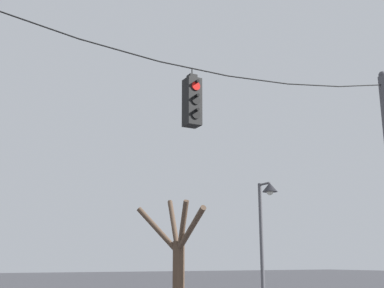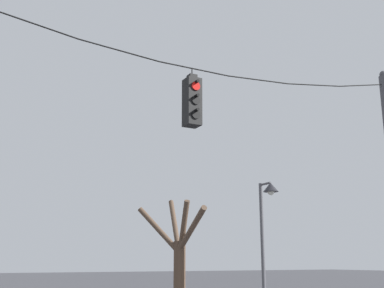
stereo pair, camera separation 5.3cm
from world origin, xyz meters
TOP-DOWN VIEW (x-y plane):
  - span_wire at (0.00, -0.11)m, footprint 12.60×0.03m
  - traffic_light_near_right_pole at (-0.08, -0.11)m, footprint 0.34×0.58m
  - street_lamp at (4.38, 3.23)m, footprint 0.48×0.83m
  - bare_tree at (2.39, 5.42)m, footprint 2.32×4.00m

SIDE VIEW (x-z plane):
  - bare_tree at x=2.39m, z-range 0.04..4.67m
  - street_lamp at x=4.38m, z-range 1.19..6.08m
  - traffic_light_near_right_pole at x=-0.08m, z-range 5.23..6.58m
  - span_wire at x=0.00m, z-range 6.57..7.35m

